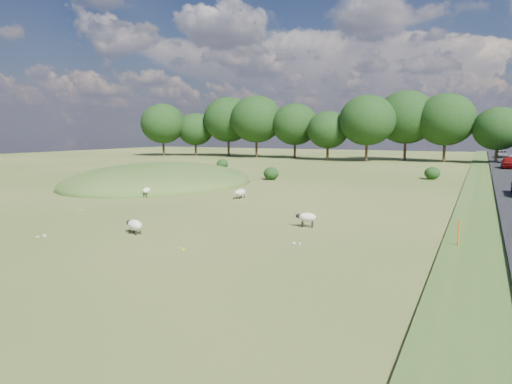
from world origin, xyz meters
TOP-DOWN VIEW (x-y plane):
  - ground at (0.00, 20.00)m, footprint 160.00×160.00m
  - mound at (-12.00, 12.00)m, footprint 16.00×20.00m
  - treeline at (-1.06, 55.44)m, footprint 96.28×14.66m
  - shrubs at (-3.12, 25.83)m, footprint 27.80×11.39m
  - marker_post at (14.23, -1.60)m, footprint 0.06×0.06m
  - sheep_0 at (-0.74, 6.96)m, footprint 0.62×1.26m
  - sheep_1 at (-7.24, 4.37)m, footprint 0.62×1.08m
  - sheep_2 at (7.10, -0.45)m, footprint 1.10×0.60m
  - sheep_3 at (0.22, -5.51)m, footprint 1.25×0.82m
  - car_2 at (18.10, 70.87)m, footprint 2.19×4.75m
  - car_3 at (18.10, 43.80)m, footprint 1.81×4.51m

SIDE VIEW (x-z plane):
  - ground at x=0.00m, z-range 0.00..0.00m
  - mound at x=-12.00m, z-range -2.00..2.00m
  - sheep_3 at x=0.22m, z-range 0.09..0.78m
  - sheep_0 at x=-0.74m, z-range 0.09..0.81m
  - sheep_1 at x=-7.24m, z-range 0.15..0.90m
  - sheep_2 at x=7.10m, z-range 0.15..0.92m
  - marker_post at x=14.23m, z-range 0.00..1.20m
  - shrubs at x=-3.12m, z-range 0.00..1.28m
  - car_2 at x=18.10m, z-range 0.25..1.57m
  - car_3 at x=18.10m, z-range 0.25..1.79m
  - treeline at x=-1.06m, z-range 0.72..12.41m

